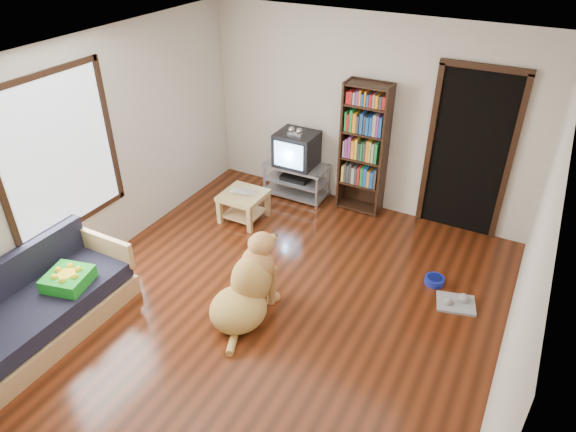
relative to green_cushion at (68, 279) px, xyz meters
The scene contains 18 objects.
ground 2.13m from the green_cushion, 32.34° to the left, with size 5.00×5.00×0.00m, color #57220E.
ceiling 2.96m from the green_cushion, 32.34° to the left, with size 5.00×5.00×0.00m, color white.
wall_back 4.09m from the green_cushion, 64.12° to the left, with size 4.50×4.50×0.00m, color beige.
wall_front 2.38m from the green_cushion, 38.50° to the right, with size 4.50×4.50×0.00m, color beige.
wall_left 1.46m from the green_cushion, 114.29° to the left, with size 5.00×5.00×0.00m, color beige.
wall_right 4.23m from the green_cushion, 15.48° to the left, with size 5.00×5.00×0.00m, color beige.
green_cushion is the anchor object (origin of this frame).
laptop 2.46m from the green_cushion, 77.55° to the left, with size 0.33×0.21×0.03m, color silver.
dog_bowl 3.94m from the green_cushion, 35.80° to the left, with size 0.22×0.22×0.08m, color navy.
grey_rag 4.05m from the green_cushion, 30.41° to the left, with size 0.40×0.32×0.03m, color #9A9A9A.
window 1.28m from the green_cushion, 128.52° to the left, with size 0.03×1.46×1.70m.
doorway 4.78m from the green_cushion, 49.17° to the left, with size 1.03×0.05×2.19m.
tv_stand 3.47m from the green_cushion, 75.80° to the left, with size 0.90×0.45×0.50m.
crt_tv 3.49m from the green_cushion, 75.88° to the left, with size 0.55×0.52×0.58m.
bookshelf 3.93m from the green_cushion, 62.46° to the left, with size 0.60×0.30×1.80m.
sofa 0.38m from the green_cushion, 114.42° to the right, with size 0.80×1.80×0.80m.
coffee_table 2.50m from the green_cushion, 77.70° to the left, with size 0.55×0.55×0.40m.
dog 1.80m from the green_cushion, 28.90° to the left, with size 0.65×1.12×0.91m.
Camera 1 is at (2.09, -3.62, 3.75)m, focal length 32.00 mm.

